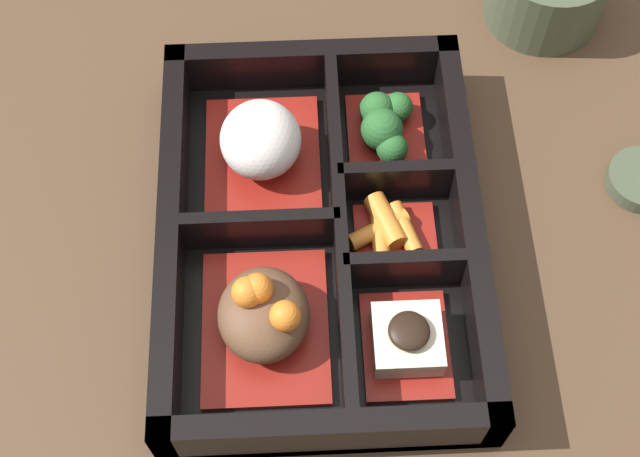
# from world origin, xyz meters

# --- Properties ---
(ground_plane) EXTENTS (3.00, 3.00, 0.00)m
(ground_plane) POSITION_xyz_m (0.00, 0.00, 0.00)
(ground_plane) COLOR #4C3523
(bento_base) EXTENTS (0.28, 0.20, 0.01)m
(bento_base) POSITION_xyz_m (0.00, 0.00, 0.01)
(bento_base) COLOR black
(bento_base) RESTS_ON ground_plane
(bento_rim) EXTENTS (0.28, 0.20, 0.04)m
(bento_rim) POSITION_xyz_m (0.00, -0.00, 0.02)
(bento_rim) COLOR black
(bento_rim) RESTS_ON ground_plane
(bowl_stew) EXTENTS (0.10, 0.08, 0.05)m
(bowl_stew) POSITION_xyz_m (-0.06, 0.04, 0.03)
(bowl_stew) COLOR maroon
(bowl_stew) RESTS_ON bento_base
(bowl_rice) EXTENTS (0.10, 0.08, 0.05)m
(bowl_rice) POSITION_xyz_m (0.06, 0.04, 0.03)
(bowl_rice) COLOR maroon
(bowl_rice) RESTS_ON bento_base
(bowl_tofu) EXTENTS (0.07, 0.05, 0.03)m
(bowl_tofu) POSITION_xyz_m (-0.08, -0.05, 0.02)
(bowl_tofu) COLOR maroon
(bowl_tofu) RESTS_ON bento_base
(bowl_carrots) EXTENTS (0.06, 0.06, 0.02)m
(bowl_carrots) POSITION_xyz_m (-0.00, -0.04, 0.02)
(bowl_carrots) COLOR maroon
(bowl_carrots) RESTS_ON bento_base
(bowl_greens) EXTENTS (0.07, 0.05, 0.03)m
(bowl_greens) POSITION_xyz_m (0.08, -0.05, 0.02)
(bowl_greens) COLOR maroon
(bowl_greens) RESTS_ON bento_base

